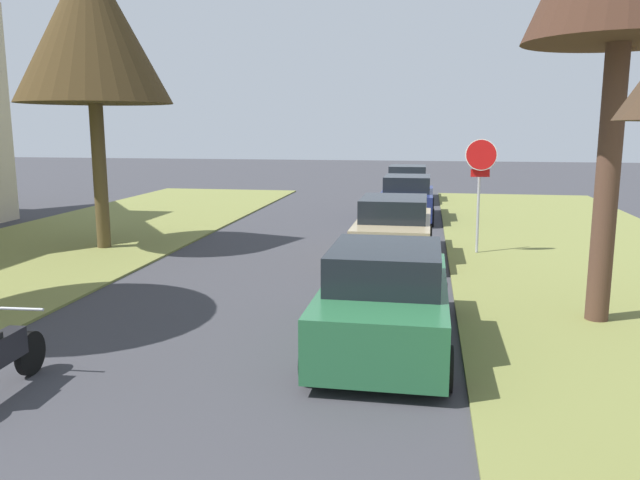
% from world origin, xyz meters
% --- Properties ---
extents(stop_sign_far, '(0.81, 0.47, 2.96)m').
position_xyz_m(stop_sign_far, '(4.36, 15.11, 2.18)').
color(stop_sign_far, '#9EA0A5').
rests_on(stop_sign_far, grass_verge_right).
extents(street_tree_left_mid_b, '(4.02, 4.02, 7.75)m').
position_xyz_m(street_tree_left_mid_b, '(-5.67, 14.16, 5.82)').
color(street_tree_left_mid_b, brown).
rests_on(street_tree_left_mid_b, grass_verge_left).
extents(parked_sedan_green, '(1.96, 4.41, 1.57)m').
position_xyz_m(parked_sedan_green, '(2.45, 7.76, 0.72)').
color(parked_sedan_green, '#28663D').
rests_on(parked_sedan_green, ground).
extents(parked_sedan_tan, '(1.96, 4.41, 1.57)m').
position_xyz_m(parked_sedan_tan, '(2.22, 14.31, 0.72)').
color(parked_sedan_tan, tan).
rests_on(parked_sedan_tan, ground).
extents(parked_sedan_navy, '(1.96, 4.41, 1.57)m').
position_xyz_m(parked_sedan_navy, '(2.33, 21.28, 0.72)').
color(parked_sedan_navy, navy).
rests_on(parked_sedan_navy, ground).
extents(parked_sedan_silver, '(1.96, 4.41, 1.57)m').
position_xyz_m(parked_sedan_silver, '(2.16, 27.14, 0.72)').
color(parked_sedan_silver, '#BCBCC1').
rests_on(parked_sedan_silver, ground).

